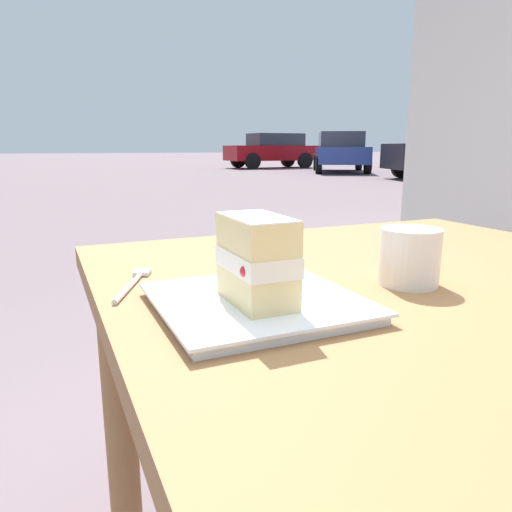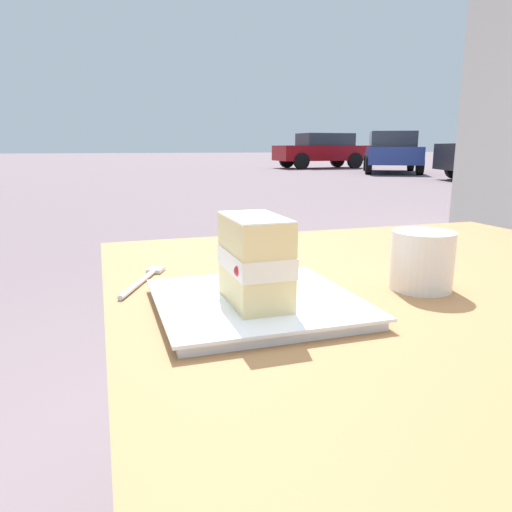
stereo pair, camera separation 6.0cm
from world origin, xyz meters
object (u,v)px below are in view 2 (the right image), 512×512
(cake_slice, at_px, (255,260))
(parked_car_extra, at_px, (322,150))
(parked_car_far, at_px, (392,151))
(patio_table, at_px, (468,372))
(dessert_plate, at_px, (256,303))
(coffee_cup, at_px, (422,260))
(dessert_fork, at_px, (144,279))

(cake_slice, bearing_deg, parked_car_extra, 154.14)
(cake_slice, distance_m, parked_car_far, 18.95)
(patio_table, relative_size, dessert_plate, 4.49)
(patio_table, relative_size, cake_slice, 9.64)
(cake_slice, distance_m, coffee_cup, 0.27)
(dessert_plate, relative_size, parked_car_extra, 0.06)
(coffee_cup, relative_size, parked_car_far, 0.02)
(parked_car_extra, bearing_deg, dessert_plate, -25.86)
(coffee_cup, distance_m, parked_car_far, 18.78)
(patio_table, distance_m, cake_slice, 0.36)
(cake_slice, relative_size, parked_car_far, 0.02)
(patio_table, distance_m, dessert_plate, 0.33)
(patio_table, height_order, parked_car_far, parked_car_far)
(parked_car_far, bearing_deg, coffee_cup, -33.33)
(dessert_fork, height_order, coffee_cup, coffee_cup)
(patio_table, height_order, coffee_cup, coffee_cup)
(dessert_plate, relative_size, dessert_fork, 1.54)
(cake_slice, xyz_separation_m, parked_car_extra, (-20.11, 9.74, -0.00))
(cake_slice, bearing_deg, parked_car_far, 146.05)
(patio_table, relative_size, dessert_fork, 6.93)
(cake_slice, distance_m, parked_car_extra, 22.34)
(cake_slice, xyz_separation_m, coffee_cup, (-0.03, 0.26, -0.03))
(patio_table, height_order, dessert_fork, dessert_fork)
(cake_slice, xyz_separation_m, parked_car_far, (-15.72, 10.58, -0.02))
(parked_car_far, bearing_deg, cake_slice, -33.95)
(cake_slice, relative_size, parked_car_extra, 0.03)
(parked_car_extra, bearing_deg, dessert_fork, -26.35)
(dessert_plate, relative_size, cake_slice, 2.15)
(parked_car_extra, bearing_deg, cake_slice, -25.86)
(dessert_plate, distance_m, cake_slice, 0.06)
(parked_car_extra, bearing_deg, coffee_cup, -25.28)
(dessert_fork, distance_m, parked_car_extra, 22.22)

